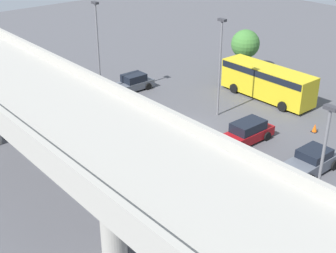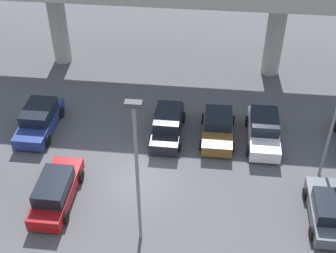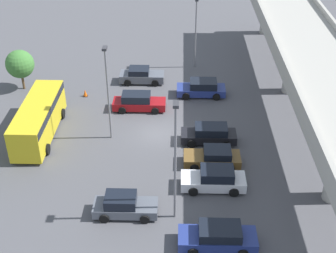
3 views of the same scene
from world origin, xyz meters
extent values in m
plane|color=#4C4C51|center=(0.00, 0.00, 0.00)|extent=(103.24, 103.24, 0.00)
cube|color=#9E9B93|center=(0.00, 12.62, 6.60)|extent=(48.18, 6.29, 0.90)
cube|color=#9E9B93|center=(0.00, 9.62, 7.33)|extent=(48.18, 0.30, 0.55)
cylinder|color=#9E9B93|center=(-24.09, 12.62, 3.08)|extent=(1.32, 1.32, 6.15)
cylinder|color=#9E9B93|center=(-8.03, 12.62, 3.08)|extent=(1.32, 1.32, 6.15)
cube|color=#515660|center=(-9.69, -2.10, 0.59)|extent=(1.84, 4.50, 0.79)
cube|color=black|center=(-9.69, -2.38, 1.27)|extent=(1.70, 2.03, 0.56)
cylinder|color=black|center=(-10.63, -0.71, 0.36)|extent=(0.22, 0.72, 0.72)
cylinder|color=black|center=(-8.74, -0.71, 0.36)|extent=(0.22, 0.72, 0.72)
cylinder|color=black|center=(-10.63, -3.50, 0.36)|extent=(0.22, 0.72, 0.72)
cylinder|color=black|center=(-8.74, -3.50, 0.36)|extent=(0.22, 0.72, 0.72)
cube|color=navy|center=(-7.00, 3.88, 0.54)|extent=(1.89, 4.71, 0.69)
cube|color=black|center=(-7.00, 4.09, 1.24)|extent=(1.74, 2.59, 0.71)
cylinder|color=black|center=(-6.03, 2.42, 0.36)|extent=(0.22, 0.72, 0.72)
cylinder|color=black|center=(-7.97, 2.42, 0.36)|extent=(0.22, 0.72, 0.72)
cylinder|color=black|center=(-6.03, 5.34, 0.36)|extent=(0.22, 0.72, 0.72)
cylinder|color=black|center=(-7.97, 5.34, 0.36)|extent=(0.22, 0.72, 0.72)
cube|color=maroon|center=(-4.09, -1.92, 0.55)|extent=(1.71, 4.86, 0.72)
cube|color=black|center=(-4.09, -2.19, 1.27)|extent=(1.57, 2.60, 0.72)
cylinder|color=black|center=(-4.96, -0.42, 0.34)|extent=(0.22, 0.69, 0.69)
cylinder|color=black|center=(-3.21, -0.42, 0.34)|extent=(0.22, 0.69, 0.69)
cylinder|color=black|center=(-4.96, -3.43, 0.34)|extent=(0.22, 0.69, 0.69)
cylinder|color=black|center=(-3.21, -3.43, 0.34)|extent=(0.22, 0.69, 0.69)
cube|color=black|center=(1.16, 4.25, 0.55)|extent=(1.71, 4.57, 0.71)
cube|color=black|center=(1.16, 4.44, 1.23)|extent=(1.57, 2.66, 0.65)
cylinder|color=black|center=(2.03, 2.83, 0.36)|extent=(0.22, 0.72, 0.72)
cylinder|color=black|center=(0.28, 2.83, 0.36)|extent=(0.22, 0.72, 0.72)
cylinder|color=black|center=(2.03, 5.67, 0.36)|extent=(0.22, 0.72, 0.72)
cylinder|color=black|center=(0.28, 5.67, 0.36)|extent=(0.22, 0.72, 0.72)
cube|color=brown|center=(4.29, 4.37, 0.52)|extent=(1.83, 4.37, 0.67)
cube|color=black|center=(4.29, 4.76, 1.15)|extent=(1.68, 2.10, 0.59)
cylinder|color=black|center=(5.22, 3.02, 0.33)|extent=(0.22, 0.67, 0.67)
cylinder|color=black|center=(3.35, 3.02, 0.33)|extent=(0.22, 0.67, 0.67)
cylinder|color=black|center=(5.22, 5.73, 0.33)|extent=(0.22, 0.67, 0.67)
cylinder|color=black|center=(3.35, 5.73, 0.33)|extent=(0.22, 0.67, 0.67)
cube|color=silver|center=(7.10, 4.31, 0.56)|extent=(1.79, 4.65, 0.75)
cube|color=black|center=(7.10, 4.57, 1.31)|extent=(1.64, 2.38, 0.73)
cylinder|color=black|center=(8.01, 2.87, 0.35)|extent=(0.22, 0.69, 0.69)
cylinder|color=black|center=(6.18, 2.87, 0.35)|extent=(0.22, 0.69, 0.69)
cylinder|color=black|center=(8.01, 5.75, 0.35)|extent=(0.22, 0.69, 0.69)
cylinder|color=black|center=(6.18, 5.75, 0.35)|extent=(0.22, 0.69, 0.69)
cube|color=#515660|center=(10.00, -1.72, 0.52)|extent=(1.70, 4.32, 0.67)
cube|color=black|center=(10.00, -2.02, 1.21)|extent=(1.57, 2.09, 0.71)
cylinder|color=black|center=(9.13, -0.38, 0.33)|extent=(0.22, 0.66, 0.66)
cylinder|color=black|center=(10.88, -0.38, 0.33)|extent=(0.22, 0.66, 0.66)
cylinder|color=black|center=(9.13, -3.06, 0.33)|extent=(0.22, 0.66, 0.66)
cylinder|color=black|center=(10.88, -3.06, 0.33)|extent=(0.22, 0.66, 0.66)
cube|color=navy|center=(12.71, 4.27, 0.54)|extent=(1.83, 4.88, 0.72)
cube|color=black|center=(12.71, 4.40, 1.23)|extent=(1.68, 2.60, 0.65)
cylinder|color=black|center=(13.65, 2.76, 0.32)|extent=(0.22, 0.65, 0.65)
cylinder|color=black|center=(11.78, 2.76, 0.32)|extent=(0.22, 0.65, 0.65)
cylinder|color=black|center=(11.78, 5.79, 0.32)|extent=(0.22, 0.65, 0.65)
cube|color=gold|center=(0.44, -9.99, 1.59)|extent=(9.04, 2.47, 2.69)
cube|color=black|center=(0.44, -9.99, 2.55)|extent=(8.85, 2.52, 0.59)
cylinder|color=black|center=(3.24, -8.73, 0.45)|extent=(0.89, 0.29, 0.89)
cylinder|color=black|center=(3.24, -11.25, 0.45)|extent=(0.89, 0.29, 0.89)
cylinder|color=black|center=(-2.36, -8.73, 0.45)|extent=(0.89, 0.29, 0.89)
cylinder|color=black|center=(-2.36, -11.25, 0.45)|extent=(0.89, 0.29, 0.89)
cylinder|color=slate|center=(-13.50, 3.41, 3.70)|extent=(0.16, 0.16, 7.41)
cylinder|color=slate|center=(0.72, -3.92, 3.99)|extent=(0.16, 0.16, 7.99)
cube|color=#333338|center=(0.72, -3.92, 8.09)|extent=(0.70, 0.35, 0.20)
cylinder|color=slate|center=(10.18, 1.59, 4.29)|extent=(0.16, 0.16, 8.58)
cube|color=#333338|center=(10.18, 1.59, 8.68)|extent=(0.70, 0.35, 0.20)
cylinder|color=brown|center=(-7.91, -13.88, 0.76)|extent=(0.24, 0.24, 1.52)
sphere|color=#3D7533|center=(-7.91, -13.88, 2.70)|extent=(2.78, 2.78, 2.78)
cube|color=black|center=(-6.48, -7.42, 0.02)|extent=(0.44, 0.44, 0.04)
cone|color=#EA590F|center=(-6.48, -7.42, 0.35)|extent=(0.40, 0.40, 0.70)
camera|label=1|loc=(-24.08, 22.67, 16.55)|focal=50.00mm
camera|label=2|loc=(3.70, -18.60, 18.65)|focal=50.00mm
camera|label=3|loc=(33.56, 1.80, 21.97)|focal=50.00mm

